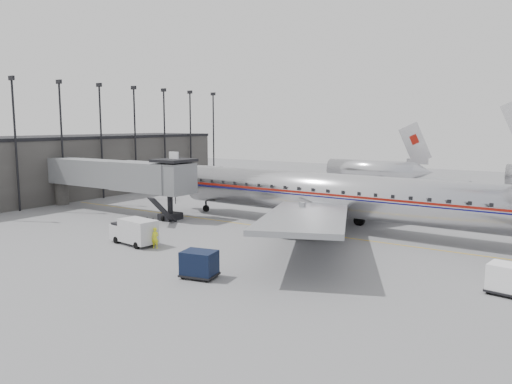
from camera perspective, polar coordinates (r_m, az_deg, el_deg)
ground at (r=44.33m, az=-4.12°, el=-5.19°), size 160.00×160.00×0.00m
terminal at (r=75.08m, az=-20.29°, el=2.78°), size 12.00×46.00×8.00m
apron_line at (r=47.55m, az=3.19°, el=-4.28°), size 60.00×0.15×0.01m
jet_bridge at (r=57.63m, az=-15.14°, el=1.79°), size 21.00×6.20×7.10m
floodlight_masts at (r=71.66m, az=-15.42°, el=6.26°), size 0.90×42.25×15.25m
distant_aircraft_near at (r=81.55m, az=13.13°, el=2.53°), size 16.39×3.20×10.26m
airliner at (r=47.87m, az=8.97°, el=-0.32°), size 41.01×37.99×12.97m
service_van at (r=42.71m, az=-13.79°, el=-4.33°), size 4.79×2.37×2.16m
baggage_cart_navy at (r=32.90m, az=-6.50°, el=-8.14°), size 2.56×2.14×1.77m
baggage_cart_white at (r=33.09m, az=26.93°, el=-8.83°), size 2.53×2.07×1.81m
ramp_worker at (r=41.00m, az=-11.45°, el=-5.18°), size 0.70×0.56×1.69m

